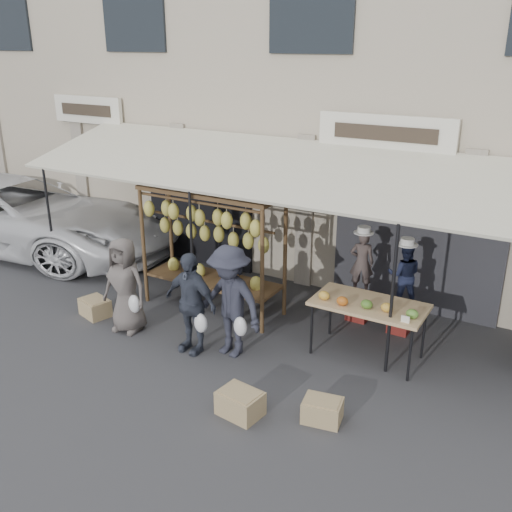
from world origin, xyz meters
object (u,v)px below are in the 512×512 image
at_px(customer_right, 230,302).
at_px(van, 7,196).
at_px(customer_left, 125,285).
at_px(vendor_left, 362,262).
at_px(banana_rack, 210,227).
at_px(customer_mid, 190,303).
at_px(crate_near_b, 322,410).
at_px(crate_far, 95,307).
at_px(produce_table, 368,306).
at_px(crate_near_a, 240,403).
at_px(vendor_right, 404,275).

xyz_separation_m(customer_right, van, (-7.28, 1.66, 0.32)).
bearing_deg(customer_right, customer_left, -166.85).
bearing_deg(vendor_left, banana_rack, 4.68).
xyz_separation_m(customer_mid, crate_near_b, (2.53, -0.62, -0.67)).
height_order(banana_rack, customer_right, banana_rack).
xyz_separation_m(crate_far, van, (-4.48, 1.77, 1.06)).
height_order(produce_table, crate_near_a, produce_table).
distance_m(banana_rack, vendor_left, 2.69).
bearing_deg(customer_mid, crate_near_b, -9.37).
xyz_separation_m(banana_rack, vendor_left, (2.46, 0.96, -0.50)).
distance_m(banana_rack, produce_table, 3.11).
height_order(banana_rack, vendor_right, banana_rack).
relative_size(banana_rack, vendor_right, 2.34).
xyz_separation_m(vendor_left, van, (-8.58, -0.49, 0.14)).
relative_size(customer_left, crate_near_b, 3.33).
xyz_separation_m(vendor_right, crate_near_b, (-0.13, -2.88, -0.89)).
bearing_deg(van, customer_left, -116.05).
xyz_separation_m(vendor_right, customer_mid, (-2.66, -2.26, -0.21)).
xyz_separation_m(crate_near_a, van, (-8.24, 2.92, 1.05)).
relative_size(banana_rack, customer_mid, 1.58).
relative_size(crate_near_b, van, 0.08).
bearing_deg(crate_far, vendor_left, 28.76).
relative_size(produce_table, vendor_right, 1.53).
relative_size(vendor_right, van, 0.19).
height_order(vendor_left, crate_near_a, vendor_left).
distance_m(vendor_left, customer_right, 2.52).
height_order(crate_far, van, van).
bearing_deg(customer_mid, crate_far, -178.35).
distance_m(crate_near_a, van, 8.80).
xyz_separation_m(vendor_left, vendor_right, (0.77, -0.10, -0.03)).
height_order(customer_mid, crate_near_b, customer_mid).
xyz_separation_m(crate_near_a, crate_near_b, (0.98, 0.43, -0.02)).
bearing_deg(banana_rack, van, 175.56).
xyz_separation_m(customer_right, crate_far, (-2.80, -0.11, -0.74)).
relative_size(vendor_left, crate_near_a, 2.05).
bearing_deg(produce_table, banana_rack, 175.94).
height_order(customer_left, van, van).
distance_m(banana_rack, van, 6.15).
xyz_separation_m(banana_rack, vendor_right, (3.23, 0.86, -0.53)).
distance_m(customer_mid, customer_right, 0.63).
distance_m(banana_rack, vendor_right, 3.38).
xyz_separation_m(crate_near_b, van, (-9.22, 2.49, 1.06)).
bearing_deg(vendor_left, customer_left, 19.39).
distance_m(vendor_right, customer_left, 4.60).
relative_size(banana_rack, customer_right, 1.45).
bearing_deg(vendor_left, customer_right, 42.08).
bearing_deg(van, customer_right, -109.66).
xyz_separation_m(vendor_right, crate_far, (-4.87, -2.15, -0.88)).
height_order(vendor_left, customer_mid, customer_mid).
height_order(banana_rack, crate_near_b, banana_rack).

